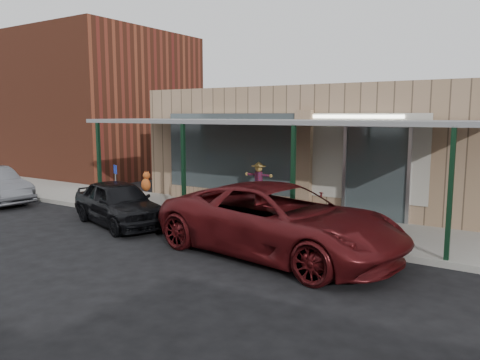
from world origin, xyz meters
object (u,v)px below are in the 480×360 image
Objects in this scene: barrel_pumpkin at (228,208)px; handicap_sign at (116,180)px; barrel_scarecrow at (259,196)px; car_maroon at (279,220)px; parked_sedan at (119,203)px.

handicap_sign is at bearing -168.87° from barrel_pumpkin.
barrel_scarecrow is 4.09m from car_maroon.
barrel_scarecrow is 0.39× the size of parked_sedan.
barrel_scarecrow is at bearing -24.78° from parked_sedan.
barrel_pumpkin is 3.27m from parked_sedan.
barrel_scarecrow is 2.05× the size of barrel_pumpkin.
barrel_scarecrow is 4.30m from parked_sedan.
barrel_scarecrow reaches higher than car_maroon.
handicap_sign is at bearing -160.27° from barrel_scarecrow.
barrel_pumpkin is at bearing 35.67° from handicap_sign.
parked_sedan is at bearing -138.09° from barrel_pumpkin.
barrel_scarecrow reaches higher than parked_sedan.
car_maroon reaches higher than parked_sedan.
barrel_pumpkin is at bearing -119.12° from barrel_scarecrow.
barrel_scarecrow is 0.28× the size of car_maroon.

